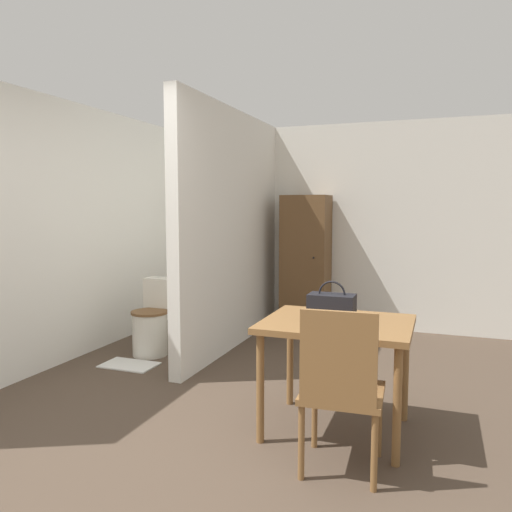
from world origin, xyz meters
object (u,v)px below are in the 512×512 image
at_px(toilet, 153,322).
at_px(wooden_chair, 341,386).
at_px(handbag, 332,307).
at_px(wooden_cabinet, 306,262).
at_px(dining_table, 337,335).

bearing_deg(toilet, wooden_chair, -36.58).
bearing_deg(wooden_chair, toilet, 140.41).
bearing_deg(handbag, wooden_cabinet, 108.08).
xyz_separation_m(toilet, wooden_cabinet, (1.18, 1.60, 0.49)).
distance_m(handbag, wooden_cabinet, 2.86).
height_order(wooden_chair, wooden_cabinet, wooden_cabinet).
xyz_separation_m(dining_table, toilet, (-2.10, 1.12, -0.33)).
xyz_separation_m(wooden_chair, handbag, (-0.17, 0.54, 0.33)).
relative_size(toilet, handbag, 2.49).
xyz_separation_m(dining_table, handbag, (-0.04, 0.00, 0.18)).
relative_size(wooden_chair, wooden_cabinet, 0.59).
relative_size(dining_table, wooden_chair, 1.00).
bearing_deg(handbag, dining_table, -2.96).
bearing_deg(wooden_cabinet, handbag, -71.92).
distance_m(toilet, handbag, 2.40).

